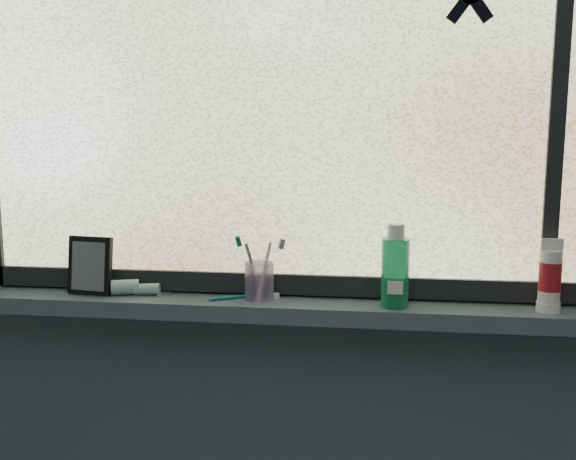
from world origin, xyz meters
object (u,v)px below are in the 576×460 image
(vanity_mirror, at_px, (90,265))
(toothbrush_cup, at_px, (259,281))
(cream_tube, at_px, (550,273))
(mouthwash_bottle, at_px, (395,266))

(vanity_mirror, relative_size, toothbrush_cup, 1.57)
(toothbrush_cup, relative_size, cream_tube, 0.77)
(toothbrush_cup, distance_m, mouthwash_bottle, 0.32)
(vanity_mirror, height_order, toothbrush_cup, vanity_mirror)
(toothbrush_cup, bearing_deg, mouthwash_bottle, -3.21)
(mouthwash_bottle, bearing_deg, toothbrush_cup, 176.79)
(mouthwash_bottle, xyz_separation_m, cream_tube, (0.34, 0.01, -0.01))
(toothbrush_cup, xyz_separation_m, mouthwash_bottle, (0.32, -0.02, 0.05))
(vanity_mirror, distance_m, cream_tube, 1.09)
(mouthwash_bottle, bearing_deg, vanity_mirror, 178.52)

